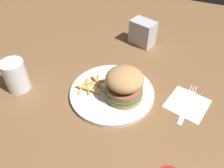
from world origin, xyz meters
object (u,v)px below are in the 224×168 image
napkin (187,104)px  fries_pile (92,85)px  sandwich (124,85)px  plate (112,93)px  fork (188,103)px  drink_glass (16,77)px  napkin_dispenser (143,33)px

napkin → fries_pile: bearing=-169.2°
sandwich → plate: bearing=171.5°
fork → drink_glass: bearing=-164.6°
fries_pile → napkin_dispenser: (0.06, 0.31, 0.03)m
napkin_dispenser → fries_pile: bearing=96.2°
sandwich → drink_glass: (-0.32, -0.08, -0.01)m
plate → drink_glass: bearing=-162.7°
drink_glass → napkin_dispenser: size_ratio=1.05×
fork → napkin_dispenser: (-0.22, 0.25, 0.04)m
napkin → napkin_dispenser: 0.34m
drink_glass → napkin_dispenser: bearing=54.7°
drink_glass → fries_pile: bearing=20.8°
fries_pile → napkin: bearing=10.8°
napkin → napkin_dispenser: size_ratio=1.16×
fork → napkin_dispenser: bearing=131.0°
napkin → napkin_dispenser: (-0.22, 0.26, 0.05)m
fries_pile → fork: fries_pile is taller
sandwich → napkin: 0.20m
sandwich → napkin: sandwich is taller
sandwich → napkin: bearing=17.0°
plate → fries_pile: fries_pile is taller
plate → fork: plate is taller
plate → napkin: (0.22, 0.05, -0.01)m
sandwich → napkin: (0.18, 0.05, -0.06)m
fries_pile → drink_glass: (-0.21, -0.08, 0.03)m
napkin → drink_glass: 0.52m
plate → fries_pile: bearing=-175.0°
napkin → plate: bearing=-167.5°
plate → sandwich: (0.04, -0.01, 0.05)m
plate → drink_glass: 0.29m
plate → fries_pile: size_ratio=2.55×
sandwich → fork: 0.20m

